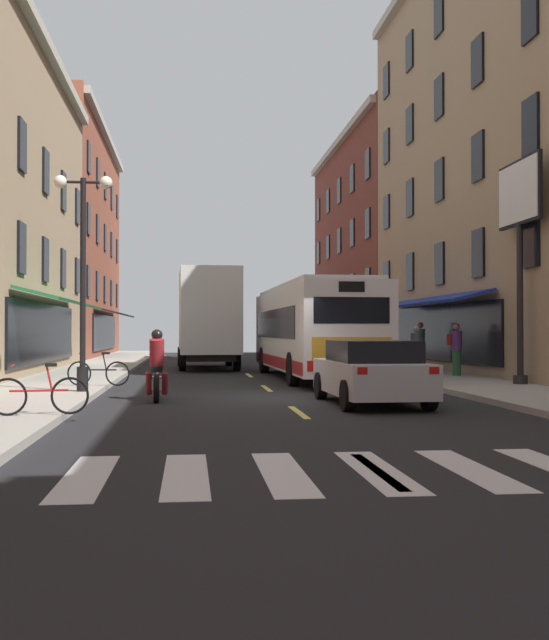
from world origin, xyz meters
The scene contains 18 objects.
ground_plane centered at (0.00, 0.00, -0.05)m, with size 34.80×80.00×0.10m, color black.
lane_centre_dashes centered at (0.00, -0.25, 0.00)m, with size 0.14×73.90×0.01m.
crosswalk_near centered at (0.00, -10.00, 0.00)m, with size 7.10×2.80×0.01m.
sidewalk_left centered at (-5.90, 0.00, 0.07)m, with size 3.00×80.00×0.14m, color #A39E93.
sidewalk_right centered at (5.90, 0.00, 0.07)m, with size 3.00×80.00×0.14m, color #A39E93.
billboard_sign centered at (7.05, 2.05, 4.87)m, with size 0.40×2.69×6.29m.
transit_bus centered at (1.97, 7.24, 1.66)m, with size 2.83×11.82×3.15m.
box_truck centered at (-1.39, 14.49, 2.09)m, with size 2.64×7.50×4.15m.
sedan_near centered at (1.81, -2.07, 0.72)m, with size 1.98×4.30×1.41m.
sedan_mid centered at (-1.27, 26.59, 0.74)m, with size 2.07×4.79×1.45m.
motorcycle_rider centered at (-2.92, -0.46, 0.71)m, with size 0.62×2.07×1.66m.
bicycle_near centered at (-4.61, 2.57, 0.50)m, with size 1.70×0.48×0.91m.
bicycle_mid centered at (-4.79, -4.77, 0.50)m, with size 1.71×0.48×0.91m.
pedestrian_near centered at (6.65, 6.18, 1.06)m, with size 0.52×0.40×1.73m.
pedestrian_mid centered at (6.64, 10.15, 1.08)m, with size 0.36×0.36×1.82m.
pedestrian_far centered at (5.42, 6.65, 0.98)m, with size 0.36×0.36×1.65m.
pedestrian_rear centered at (5.08, 9.42, 0.96)m, with size 0.36×0.36×1.60m.
street_lamp_twin centered at (-4.77, 0.64, 3.08)m, with size 1.42×0.32×5.30m.
Camera 1 is at (-2.16, -18.81, 1.62)m, focal length 43.62 mm.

